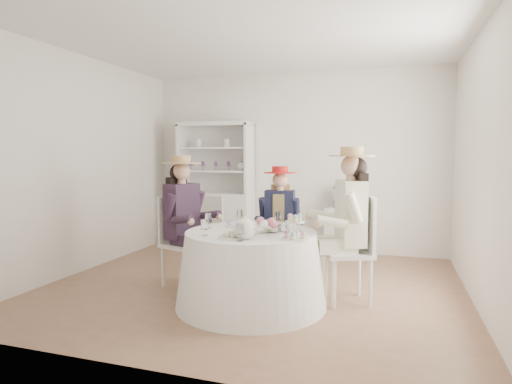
% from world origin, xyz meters
% --- Properties ---
extents(ground, '(4.50, 4.50, 0.00)m').
position_xyz_m(ground, '(0.00, 0.00, 0.00)').
color(ground, brown).
rests_on(ground, ground).
extents(ceiling, '(4.50, 4.50, 0.00)m').
position_xyz_m(ceiling, '(0.00, 0.00, 2.70)').
color(ceiling, white).
rests_on(ceiling, wall_back).
extents(wall_back, '(4.50, 0.00, 4.50)m').
position_xyz_m(wall_back, '(0.00, 2.00, 1.35)').
color(wall_back, white).
rests_on(wall_back, ground).
extents(wall_front, '(4.50, 0.00, 4.50)m').
position_xyz_m(wall_front, '(0.00, -2.00, 1.35)').
color(wall_front, white).
rests_on(wall_front, ground).
extents(wall_left, '(0.00, 4.50, 4.50)m').
position_xyz_m(wall_left, '(-2.25, 0.00, 1.35)').
color(wall_left, white).
rests_on(wall_left, ground).
extents(wall_right, '(0.00, 4.50, 4.50)m').
position_xyz_m(wall_right, '(2.25, 0.00, 1.35)').
color(wall_right, white).
rests_on(wall_right, ground).
extents(tea_table, '(1.47, 1.47, 0.73)m').
position_xyz_m(tea_table, '(0.16, -0.57, 0.36)').
color(tea_table, white).
rests_on(tea_table, ground).
extents(hutch, '(1.32, 0.84, 1.97)m').
position_xyz_m(hutch, '(-1.19, 1.77, 0.70)').
color(hutch, silver).
rests_on(hutch, ground).
extents(side_table, '(0.54, 0.54, 0.70)m').
position_xyz_m(side_table, '(0.81, 1.75, 0.35)').
color(side_table, silver).
rests_on(side_table, ground).
extents(hatbox, '(0.40, 0.40, 0.32)m').
position_xyz_m(hatbox, '(0.81, 1.75, 0.86)').
color(hatbox, black).
rests_on(hatbox, side_table).
extents(guest_left, '(0.60, 0.55, 1.46)m').
position_xyz_m(guest_left, '(-0.73, -0.23, 0.82)').
color(guest_left, silver).
rests_on(guest_left, ground).
extents(guest_mid, '(0.49, 0.51, 1.33)m').
position_xyz_m(guest_mid, '(0.20, 0.40, 0.75)').
color(guest_mid, silver).
rests_on(guest_mid, ground).
extents(guest_right, '(0.64, 0.58, 1.54)m').
position_xyz_m(guest_right, '(1.05, -0.20, 0.87)').
color(guest_right, silver).
rests_on(guest_right, ground).
extents(spare_chair, '(0.43, 0.43, 0.89)m').
position_xyz_m(spare_chair, '(-0.92, 1.10, 0.48)').
color(spare_chair, silver).
rests_on(spare_chair, ground).
extents(teacup_a, '(0.09, 0.09, 0.06)m').
position_xyz_m(teacup_a, '(-0.11, -0.42, 0.76)').
color(teacup_a, white).
rests_on(teacup_a, tea_table).
extents(teacup_b, '(0.09, 0.09, 0.07)m').
position_xyz_m(teacup_b, '(0.24, -0.32, 0.76)').
color(teacup_b, white).
rests_on(teacup_b, tea_table).
extents(teacup_c, '(0.11, 0.11, 0.07)m').
position_xyz_m(teacup_c, '(0.46, -0.49, 0.76)').
color(teacup_c, white).
rests_on(teacup_c, tea_table).
extents(flower_bowl, '(0.24, 0.24, 0.05)m').
position_xyz_m(flower_bowl, '(0.37, -0.55, 0.75)').
color(flower_bowl, white).
rests_on(flower_bowl, tea_table).
extents(flower_arrangement, '(0.21, 0.21, 0.08)m').
position_xyz_m(flower_arrangement, '(0.37, -0.65, 0.83)').
color(flower_arrangement, '#D66B7F').
rests_on(flower_arrangement, tea_table).
extents(table_teapot, '(0.28, 0.20, 0.21)m').
position_xyz_m(table_teapot, '(0.23, -0.94, 0.82)').
color(table_teapot, white).
rests_on(table_teapot, tea_table).
extents(sandwich_plate, '(0.26, 0.26, 0.06)m').
position_xyz_m(sandwich_plate, '(0.11, -0.91, 0.74)').
color(sandwich_plate, white).
rests_on(sandwich_plate, tea_table).
extents(cupcake_stand, '(0.23, 0.23, 0.21)m').
position_xyz_m(cupcake_stand, '(0.65, -0.80, 0.81)').
color(cupcake_stand, white).
rests_on(cupcake_stand, tea_table).
extents(stemware_set, '(0.99, 1.00, 0.15)m').
position_xyz_m(stemware_set, '(0.16, -0.57, 0.80)').
color(stemware_set, white).
rests_on(stemware_set, tea_table).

